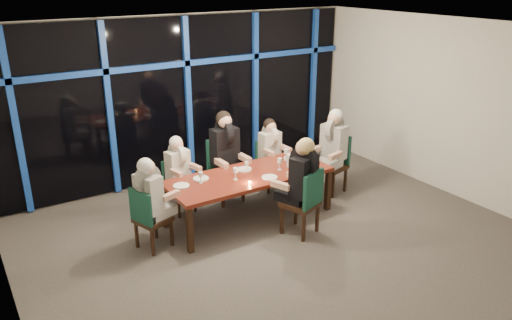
% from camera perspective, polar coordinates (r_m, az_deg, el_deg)
% --- Properties ---
extents(room, '(7.04, 7.00, 3.02)m').
position_cam_1_polar(room, '(6.66, 2.80, 6.31)').
color(room, '#5B5550').
rests_on(room, ground).
extents(window_wall, '(6.86, 0.43, 2.94)m').
position_cam_1_polar(window_wall, '(9.26, -7.82, 7.25)').
color(window_wall, black).
rests_on(window_wall, ground).
extents(dining_table, '(2.60, 1.00, 0.75)m').
position_cam_1_polar(dining_table, '(7.73, -0.80, -2.11)').
color(dining_table, maroon).
rests_on(dining_table, ground).
extents(chair_far_left, '(0.48, 0.48, 0.87)m').
position_cam_1_polar(chair_far_left, '(8.16, -8.98, -2.57)').
color(chair_far_left, black).
rests_on(chair_far_left, ground).
extents(chair_far_mid, '(0.50, 0.50, 1.07)m').
position_cam_1_polar(chair_far_mid, '(8.46, -3.71, -0.70)').
color(chair_far_mid, black).
rests_on(chair_far_mid, ground).
extents(chair_far_right, '(0.42, 0.42, 0.89)m').
position_cam_1_polar(chair_far_right, '(8.92, 1.41, -0.19)').
color(chair_far_right, black).
rests_on(chair_far_right, ground).
extents(chair_end_left, '(0.55, 0.55, 0.93)m').
position_cam_1_polar(chair_end_left, '(7.09, -12.26, -6.27)').
color(chair_end_left, black).
rests_on(chair_end_left, ground).
extents(chair_end_right, '(0.58, 0.58, 1.03)m').
position_cam_1_polar(chair_end_right, '(8.88, 8.93, -0.01)').
color(chair_end_right, black).
rests_on(chair_end_right, ground).
extents(chair_near_mid, '(0.61, 0.61, 1.03)m').
position_cam_1_polar(chair_near_mid, '(7.32, 5.70, -4.50)').
color(chair_near_mid, black).
rests_on(chair_near_mid, ground).
extents(diner_far_left, '(0.48, 0.58, 0.85)m').
position_cam_1_polar(diner_far_left, '(7.97, -8.81, -0.42)').
color(diner_far_left, silver).
rests_on(diner_far_left, ground).
extents(diner_far_mid, '(0.53, 0.67, 1.04)m').
position_cam_1_polar(diner_far_mid, '(8.24, -3.46, 1.83)').
color(diner_far_mid, black).
rests_on(diner_far_mid, ground).
extents(diner_far_right, '(0.45, 0.56, 0.86)m').
position_cam_1_polar(diner_far_right, '(8.74, 1.72, 1.83)').
color(diner_far_right, silver).
rests_on(diner_far_right, ground).
extents(diner_end_left, '(0.63, 0.55, 0.91)m').
position_cam_1_polar(diner_end_left, '(6.98, -11.99, -3.34)').
color(diner_end_left, black).
rests_on(diner_end_left, ground).
extents(diner_end_right, '(0.69, 0.59, 1.00)m').
position_cam_1_polar(diner_end_right, '(8.67, 8.75, 2.34)').
color(diner_end_right, black).
rests_on(diner_end_right, ground).
extents(diner_near_mid, '(0.62, 0.70, 1.00)m').
position_cam_1_polar(diner_near_mid, '(7.20, 5.22, -1.40)').
color(diner_near_mid, black).
rests_on(diner_near_mid, ground).
extents(plate_far_left, '(0.24, 0.24, 0.01)m').
position_cam_1_polar(plate_far_left, '(7.57, -6.31, -2.11)').
color(plate_far_left, white).
rests_on(plate_far_left, dining_table).
extents(plate_far_mid, '(0.24, 0.24, 0.01)m').
position_cam_1_polar(plate_far_mid, '(7.88, -1.34, -1.06)').
color(plate_far_mid, white).
rests_on(plate_far_mid, dining_table).
extents(plate_far_right, '(0.24, 0.24, 0.01)m').
position_cam_1_polar(plate_far_right, '(8.35, 3.99, 0.20)').
color(plate_far_right, white).
rests_on(plate_far_right, dining_table).
extents(plate_end_left, '(0.24, 0.24, 0.01)m').
position_cam_1_polar(plate_end_left, '(7.36, -8.54, -2.92)').
color(plate_end_left, white).
rests_on(plate_end_left, dining_table).
extents(plate_end_right, '(0.24, 0.24, 0.01)m').
position_cam_1_polar(plate_end_right, '(8.31, 6.46, 0.00)').
color(plate_end_right, white).
rests_on(plate_end_right, dining_table).
extents(plate_near_mid, '(0.24, 0.24, 0.01)m').
position_cam_1_polar(plate_near_mid, '(7.57, 1.56, -1.99)').
color(plate_near_mid, white).
rests_on(plate_near_mid, dining_table).
extents(wine_bottle, '(0.08, 0.08, 0.37)m').
position_cam_1_polar(wine_bottle, '(8.06, 5.54, 0.39)').
color(wine_bottle, black).
rests_on(wine_bottle, dining_table).
extents(water_pitcher, '(0.13, 0.11, 0.21)m').
position_cam_1_polar(water_pitcher, '(7.98, 3.94, -0.06)').
color(water_pitcher, silver).
rests_on(water_pitcher, dining_table).
extents(tea_light, '(0.05, 0.05, 0.03)m').
position_cam_1_polar(tea_light, '(7.38, -0.73, -2.56)').
color(tea_light, '#FFAB4C').
rests_on(tea_light, dining_table).
extents(wine_glass_a, '(0.07, 0.07, 0.19)m').
position_cam_1_polar(wine_glass_a, '(7.47, -2.36, -1.25)').
color(wine_glass_a, silver).
rests_on(wine_glass_a, dining_table).
extents(wine_glass_b, '(0.06, 0.06, 0.16)m').
position_cam_1_polar(wine_glass_b, '(7.77, -1.07, -0.49)').
color(wine_glass_b, silver).
rests_on(wine_glass_b, dining_table).
extents(wine_glass_c, '(0.07, 0.07, 0.19)m').
position_cam_1_polar(wine_glass_c, '(7.83, 2.73, -0.17)').
color(wine_glass_c, silver).
rests_on(wine_glass_c, dining_table).
extents(wine_glass_d, '(0.07, 0.07, 0.17)m').
position_cam_1_polar(wine_glass_d, '(7.39, -6.35, -1.73)').
color(wine_glass_d, silver).
rests_on(wine_glass_d, dining_table).
extents(wine_glass_e, '(0.08, 0.08, 0.20)m').
position_cam_1_polar(wine_glass_e, '(8.24, 3.48, 0.91)').
color(wine_glass_e, silver).
rests_on(wine_glass_e, dining_table).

